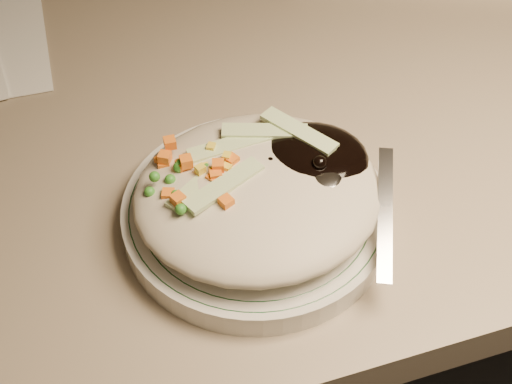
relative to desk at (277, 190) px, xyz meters
name	(u,v)px	position (x,y,z in m)	size (l,w,h in m)	color
desk	(277,190)	(0.00, 0.00, 0.00)	(1.40, 0.70, 0.74)	gray
plate	(256,214)	(-0.09, -0.20, 0.21)	(0.21, 0.21, 0.02)	silver
plate_rim	(256,206)	(-0.09, -0.20, 0.22)	(0.20, 0.20, 0.00)	#144723
meal	(262,187)	(-0.09, -0.20, 0.24)	(0.21, 0.19, 0.05)	#AFA58E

